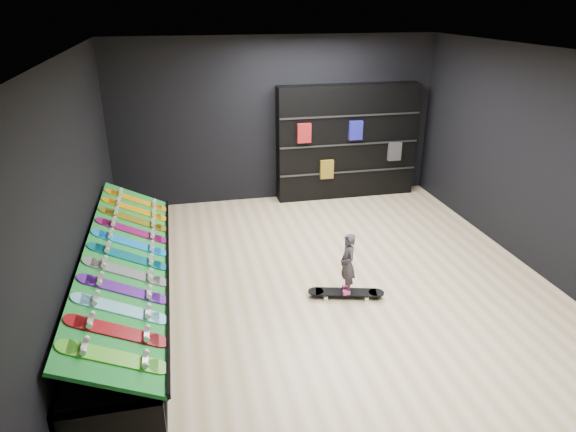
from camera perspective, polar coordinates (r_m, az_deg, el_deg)
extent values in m
cube|color=beige|center=(6.96, 4.42, -7.89)|extent=(6.00, 7.00, 0.01)
cube|color=white|center=(6.00, 5.32, 17.52)|extent=(6.00, 7.00, 0.01)
cube|color=black|center=(9.60, -1.33, 10.57)|extent=(6.00, 0.02, 3.00)
cube|color=black|center=(3.51, 22.22, -15.00)|extent=(6.00, 0.02, 3.00)
cube|color=black|center=(6.18, -22.85, 1.62)|extent=(0.02, 7.00, 3.00)
cube|color=black|center=(7.73, 26.72, 5.02)|extent=(0.02, 7.00, 3.00)
cube|color=#116F22|center=(6.41, -17.39, -4.56)|extent=(0.92, 4.50, 0.46)
cube|color=black|center=(9.87, 6.54, 8.19)|extent=(2.67, 0.31, 2.14)
imported|color=black|center=(6.59, 6.56, -6.51)|extent=(0.13, 0.18, 0.48)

